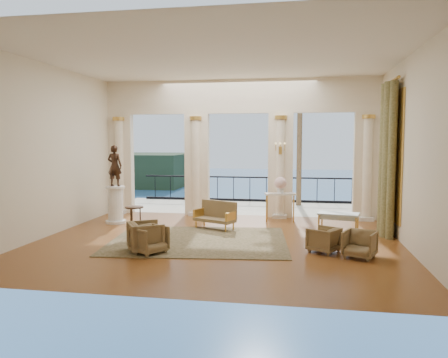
% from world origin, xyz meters
% --- Properties ---
extents(floor, '(9.00, 9.00, 0.00)m').
position_xyz_m(floor, '(0.00, 0.00, 0.00)').
color(floor, '#4D220E').
rests_on(floor, ground).
extents(room_walls, '(9.00, 9.00, 9.00)m').
position_xyz_m(room_walls, '(0.00, -1.12, 2.88)').
color(room_walls, '#EEE4C8').
rests_on(room_walls, ground).
extents(arcade, '(9.00, 0.56, 4.50)m').
position_xyz_m(arcade, '(-0.00, 3.82, 2.58)').
color(arcade, beige).
rests_on(arcade, ground).
extents(terrace, '(10.00, 3.60, 0.10)m').
position_xyz_m(terrace, '(0.00, 5.80, -0.05)').
color(terrace, '#ADA68F').
rests_on(terrace, ground).
extents(balustrade, '(9.00, 0.06, 1.03)m').
position_xyz_m(balustrade, '(0.00, 7.40, 0.41)').
color(balustrade, black).
rests_on(balustrade, terrace).
extents(palm_tree, '(2.00, 2.00, 4.50)m').
position_xyz_m(palm_tree, '(2.00, 6.60, 4.09)').
color(palm_tree, '#4C3823').
rests_on(palm_tree, terrace).
extents(headland, '(22.00, 18.00, 6.00)m').
position_xyz_m(headland, '(-30.00, 70.00, -3.00)').
color(headland, black).
rests_on(headland, sea).
extents(sea, '(160.00, 160.00, 0.00)m').
position_xyz_m(sea, '(0.00, 60.00, -6.00)').
color(sea, '#1D498F').
rests_on(sea, ground).
extents(curtain, '(0.33, 1.40, 4.09)m').
position_xyz_m(curtain, '(4.28, 1.50, 2.02)').
color(curtain, brown).
rests_on(curtain, ground).
extents(window_frame, '(0.04, 1.60, 3.40)m').
position_xyz_m(window_frame, '(4.47, 1.50, 2.10)').
color(window_frame, gold).
rests_on(window_frame, room_walls).
extents(wall_sconce, '(0.30, 0.11, 0.33)m').
position_xyz_m(wall_sconce, '(1.40, 3.51, 2.23)').
color(wall_sconce, gold).
rests_on(wall_sconce, arcade).
extents(rug, '(4.69, 3.83, 0.02)m').
position_xyz_m(rug, '(-0.46, 0.01, 0.01)').
color(rug, '#2F3117').
rests_on(rug, ground).
extents(armchair_a, '(0.88, 0.89, 0.68)m').
position_xyz_m(armchair_a, '(-1.28, -1.35, 0.34)').
color(armchair_a, '#483822').
rests_on(armchair_a, ground).
extents(armchair_b, '(0.81, 0.79, 0.65)m').
position_xyz_m(armchair_b, '(3.30, -0.94, 0.32)').
color(armchair_b, '#483822').
rests_on(armchair_b, ground).
extents(armchair_c, '(0.80, 0.81, 0.62)m').
position_xyz_m(armchair_c, '(2.57, -0.57, 0.31)').
color(armchair_c, '#483822').
rests_on(armchair_c, ground).
extents(armchair_d, '(0.96, 0.98, 0.75)m').
position_xyz_m(armchair_d, '(-1.41, -1.19, 0.37)').
color(armchair_d, '#483822').
rests_on(armchair_d, ground).
extents(settee, '(1.30, 0.96, 0.79)m').
position_xyz_m(settee, '(-0.32, 1.59, 0.39)').
color(settee, '#483822').
rests_on(settee, ground).
extents(game_table, '(1.09, 0.75, 0.68)m').
position_xyz_m(game_table, '(3.00, 0.77, 0.61)').
color(game_table, silver).
rests_on(game_table, ground).
extents(pedestal, '(0.62, 0.62, 1.13)m').
position_xyz_m(pedestal, '(-3.50, 1.91, 0.55)').
color(pedestal, silver).
rests_on(pedestal, ground).
extents(statue, '(0.47, 0.32, 1.24)m').
position_xyz_m(statue, '(-3.50, 1.91, 1.75)').
color(statue, '#301F15').
rests_on(statue, pedestal).
extents(console_table, '(1.00, 0.60, 0.89)m').
position_xyz_m(console_table, '(1.44, 3.05, 0.74)').
color(console_table, silver).
rests_on(console_table, ground).
extents(urn, '(0.38, 0.38, 0.50)m').
position_xyz_m(urn, '(1.44, 3.05, 1.18)').
color(urn, silver).
rests_on(urn, console_table).
extents(side_table, '(0.48, 0.48, 0.78)m').
position_xyz_m(side_table, '(-2.27, 0.30, 0.67)').
color(side_table, black).
rests_on(side_table, ground).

